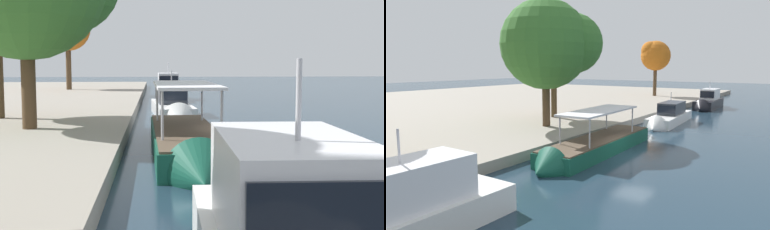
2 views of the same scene
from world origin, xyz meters
TOP-DOWN VIEW (x-y plane):
  - ground_plane at (0.00, 0.00)m, footprint 220.00×220.00m
  - tour_boat_2 at (-1.10, 2.40)m, footprint 12.66×2.96m
  - motor_yacht_3 at (13.91, 2.49)m, footprint 10.36×2.94m
  - motor_yacht_4 at (29.63, 2.39)m, footprint 9.32×2.57m
  - tree_2 at (37.93, 13.39)m, footprint 5.07×5.07m

SIDE VIEW (x-z plane):
  - ground_plane at x=0.00m, z-range 0.00..0.00m
  - tour_boat_2 at x=-1.10m, z-range -1.52..2.33m
  - motor_yacht_3 at x=13.91m, z-range -1.53..2.56m
  - motor_yacht_4 at x=29.63m, z-range -1.44..3.04m
  - tree_2 at x=37.93m, z-range 2.94..12.34m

